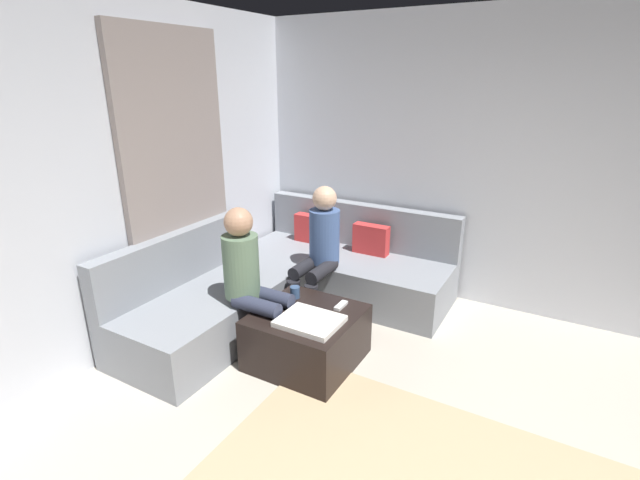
% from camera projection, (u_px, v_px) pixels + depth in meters
% --- Properties ---
extents(wall_back, '(6.00, 0.12, 2.70)m').
position_uv_depth(wall_back, '(562.00, 172.00, 3.91)').
color(wall_back, silver).
rests_on(wall_back, ground_plane).
extents(wall_left, '(0.12, 6.00, 2.70)m').
position_uv_depth(wall_left, '(10.00, 206.00, 2.87)').
color(wall_left, silver).
rests_on(wall_left, ground_plane).
extents(curtain_panel, '(0.06, 1.10, 2.50)m').
position_uv_depth(curtain_panel, '(178.00, 184.00, 3.92)').
color(curtain_panel, gray).
rests_on(curtain_panel, ground_plane).
extents(sectional_couch, '(2.10, 2.55, 0.87)m').
position_uv_depth(sectional_couch, '(292.00, 281.00, 4.37)').
color(sectional_couch, gray).
rests_on(sectional_couch, ground_plane).
extents(ottoman, '(0.76, 0.76, 0.42)m').
position_uv_depth(ottoman, '(307.00, 337.00, 3.56)').
color(ottoman, black).
rests_on(ottoman, ground_plane).
extents(folded_blanket, '(0.44, 0.36, 0.04)m').
position_uv_depth(folded_blanket, '(310.00, 321.00, 3.33)').
color(folded_blanket, white).
rests_on(folded_blanket, ottoman).
extents(coffee_mug, '(0.08, 0.08, 0.10)m').
position_uv_depth(coffee_mug, '(295.00, 292.00, 3.72)').
color(coffee_mug, '#334C72').
rests_on(coffee_mug, ottoman).
extents(game_remote, '(0.05, 0.15, 0.02)m').
position_uv_depth(game_remote, '(341.00, 306.00, 3.58)').
color(game_remote, white).
rests_on(game_remote, ottoman).
extents(person_on_couch_back, '(0.30, 0.60, 1.20)m').
position_uv_depth(person_on_couch_back, '(319.00, 247.00, 4.16)').
color(person_on_couch_back, black).
rests_on(person_on_couch_back, ground_plane).
extents(person_on_couch_side, '(0.60, 0.30, 1.20)m').
position_uv_depth(person_on_couch_side, '(252.00, 277.00, 3.54)').
color(person_on_couch_side, '#2D3347').
rests_on(person_on_couch_side, ground_plane).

